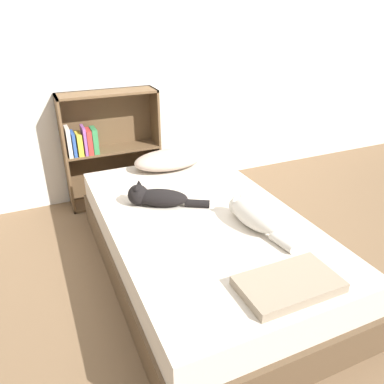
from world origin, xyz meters
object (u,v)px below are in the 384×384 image
object	(u,v)px
cat_light	(253,215)
bookshelf	(107,146)
bed	(201,244)
pillow	(169,160)
cat_dark	(156,197)

from	to	relation	value
cat_light	bookshelf	distance (m)	1.67
cat_light	bookshelf	world-z (taller)	bookshelf
bed	pillow	xyz separation A→B (m)	(0.09, 0.83, 0.30)
bed	cat_light	size ratio (longest dim) A/B	3.68
bed	cat_dark	distance (m)	0.45
pillow	cat_dark	world-z (taller)	cat_dark
cat_light	bookshelf	size ratio (longest dim) A/B	0.55
bed	cat_dark	xyz separation A→B (m)	(-0.22, 0.26, 0.29)
bed	pillow	size ratio (longest dim) A/B	3.49
cat_dark	bookshelf	distance (m)	1.08
bed	bookshelf	bearing A→B (deg)	103.24
cat_dark	bookshelf	size ratio (longest dim) A/B	0.50
pillow	cat_light	size ratio (longest dim) A/B	1.05
cat_light	cat_dark	world-z (taller)	cat_dark
bed	cat_dark	world-z (taller)	cat_dark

